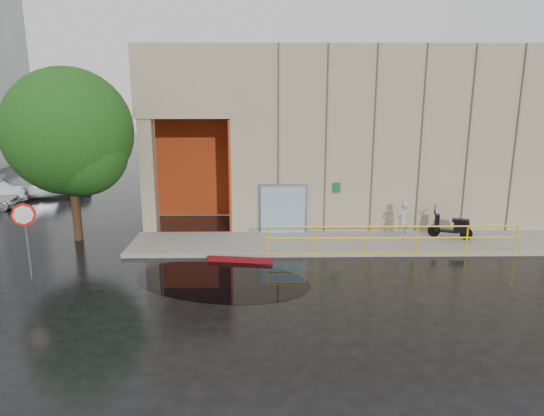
% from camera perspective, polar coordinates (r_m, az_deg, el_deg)
% --- Properties ---
extents(ground, '(120.00, 120.00, 0.00)m').
position_cam_1_polar(ground, '(15.57, 1.35, -9.49)').
color(ground, black).
rests_on(ground, ground).
extents(sidewalk, '(20.00, 3.00, 0.15)m').
position_cam_1_polar(sidewalk, '(20.29, 12.23, -4.04)').
color(sidewalk, gray).
rests_on(sidewalk, ground).
extents(building, '(20.00, 10.17, 8.00)m').
position_cam_1_polar(building, '(26.01, 11.86, 9.08)').
color(building, tan).
rests_on(building, ground).
extents(guardrail, '(9.56, 0.06, 1.03)m').
position_cam_1_polar(guardrail, '(18.92, 13.97, -3.50)').
color(guardrail, yellow).
rests_on(guardrail, sidewalk).
extents(person, '(0.69, 0.61, 1.58)m').
position_cam_1_polar(person, '(20.65, 15.16, -1.41)').
color(person, '#A4A5A9').
rests_on(person, sidewalk).
extents(scooter, '(1.80, 1.19, 1.36)m').
position_cam_1_polar(scooter, '(21.34, 20.37, -1.32)').
color(scooter, black).
rests_on(scooter, sidewalk).
extents(stop_sign, '(0.72, 0.37, 2.60)m').
position_cam_1_polar(stop_sign, '(17.72, -27.06, -1.69)').
color(stop_sign, '#5E5D62').
rests_on(stop_sign, ground).
extents(red_curb, '(2.40, 0.51, 0.18)m').
position_cam_1_polar(red_curb, '(17.88, -3.80, -6.11)').
color(red_curb, maroon).
rests_on(red_curb, ground).
extents(puddle, '(6.75, 5.19, 0.01)m').
position_cam_1_polar(puddle, '(16.32, -5.96, -8.45)').
color(puddle, black).
rests_on(puddle, ground).
extents(car_c, '(5.34, 3.68, 1.44)m').
position_cam_1_polar(car_c, '(31.70, -25.01, 2.48)').
color(car_c, '#ACAFB3').
rests_on(car_c, ground).
extents(tree_near, '(5.10, 5.10, 7.09)m').
position_cam_1_polar(tree_near, '(21.18, -22.45, 7.76)').
color(tree_near, black).
rests_on(tree_near, ground).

